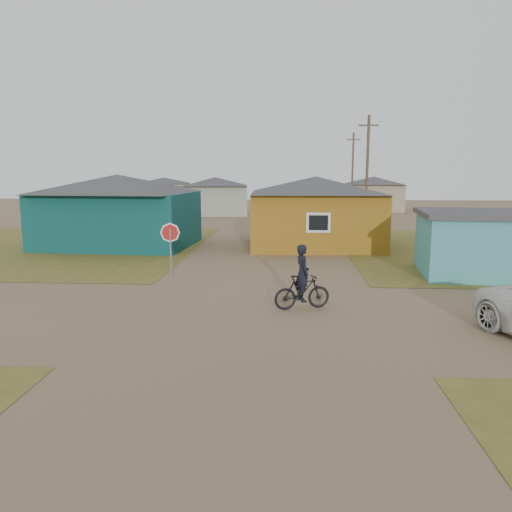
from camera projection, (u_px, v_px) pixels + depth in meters
The scene contains 12 objects.
ground at pixel (253, 318), 14.44m from camera, with size 120.00×120.00×0.00m, color #81684A.
grass_nw at pixel (22, 246), 28.10m from camera, with size 20.00×18.00×0.00m, color olive.
house_teal at pixel (118, 210), 27.90m from camera, with size 8.93×7.08×4.00m.
house_yellow at pixel (315, 211), 27.71m from camera, with size 7.72×6.76×3.90m.
shed_turquoise at pixel (500, 244), 20.01m from camera, with size 6.71×4.93×2.60m.
house_pale_west at pixel (215, 195), 47.94m from camera, with size 7.04×6.15×3.60m.
house_beige_east at pixel (373, 193), 52.84m from camera, with size 6.95×6.05×3.60m.
house_pale_north at pixel (164, 191), 60.27m from camera, with size 6.28×5.81×3.40m.
utility_pole_near at pixel (367, 172), 34.97m from camera, with size 1.40×0.20×8.00m.
utility_pole_far at pixel (353, 171), 50.64m from camera, with size 1.40×0.20×8.00m.
stop_sign at pixel (170, 238), 18.76m from camera, with size 0.72×0.26×2.28m.
cyclist at pixel (302, 286), 15.24m from camera, with size 1.84×1.01×2.00m.
Camera 1 is at (0.97, -13.89, 4.20)m, focal length 35.00 mm.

